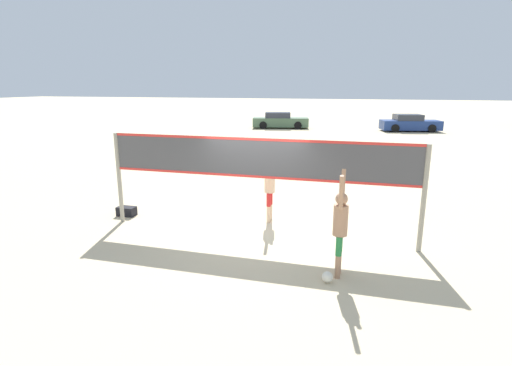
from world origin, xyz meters
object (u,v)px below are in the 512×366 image
gear_bag (127,211)px  volleyball (327,277)px  player_spiker (340,223)px  volleyball_net (256,166)px  parked_car_mid (280,121)px  player_blocker (270,184)px  parked_car_near (410,124)px

gear_bag → volleyball: bearing=-22.7°
player_spiker → volleyball_net: bearing=51.7°
gear_bag → parked_car_mid: bearing=91.9°
parked_car_mid → player_blocker: bearing=-90.5°
player_spiker → player_blocker: bearing=36.3°
parked_car_near → volleyball: bearing=-110.2°
player_spiker → volleyball: size_ratio=9.84×
volleyball_net → player_spiker: (2.14, -1.69, -0.67)m
gear_bag → parked_car_near: 26.87m
volleyball → parked_car_near: bearing=82.0°
player_blocker → parked_car_near: bearing=166.7°
volleyball_net → gear_bag: volleyball_net is taller
player_blocker → parked_car_mid: 24.48m
player_blocker → gear_bag: (-4.06, -0.64, -0.92)m
gear_bag → player_blocker: bearing=9.0°
player_spiker → player_blocker: (-2.06, 2.80, -0.05)m
volleyball_net → parked_car_near: volleyball_net is taller
volleyball_net → volleyball: (1.96, -2.01, -1.66)m
volleyball → gear_bag: bearing=157.3°
parked_car_near → player_blocker: bearing=-115.5°
parked_car_mid → volleyball_net: bearing=-91.2°
volleyball_net → parked_car_near: 26.17m
player_blocker → gear_bag: bearing=-81.0°
volleyball_net → volleyball: 3.27m
player_spiker → volleyball: player_spiker is taller
parked_car_near → player_spiker: bearing=-110.0°
volleyball_net → player_spiker: bearing=-38.3°
gear_bag → parked_car_mid: 24.64m
volleyball_net → player_blocker: 1.32m
parked_car_near → parked_car_mid: size_ratio=0.97×
player_blocker → volleyball: (1.89, -3.13, -0.95)m
player_spiker → parked_car_near: 27.42m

